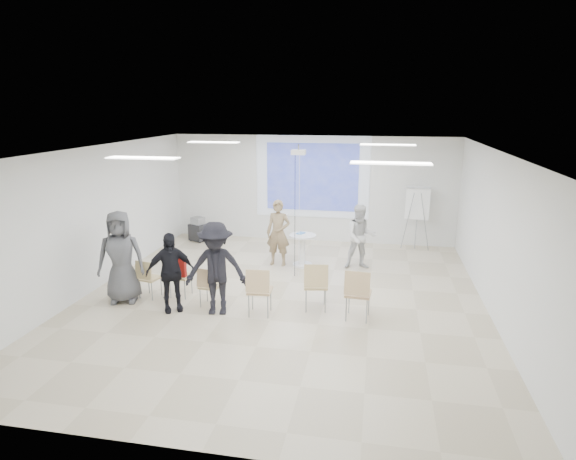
% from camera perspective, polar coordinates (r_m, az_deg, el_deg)
% --- Properties ---
extents(floor, '(8.00, 9.00, 0.10)m').
position_cam_1_polar(floor, '(9.85, -0.87, -8.50)').
color(floor, beige).
rests_on(floor, ground).
extents(ceiling, '(8.00, 9.00, 0.10)m').
position_cam_1_polar(ceiling, '(9.09, -0.95, 9.78)').
color(ceiling, white).
rests_on(ceiling, wall_back).
extents(wall_back, '(8.00, 0.10, 3.00)m').
position_cam_1_polar(wall_back, '(13.74, 2.91, 4.88)').
color(wall_back, silver).
rests_on(wall_back, floor).
extents(wall_left, '(0.10, 9.00, 3.00)m').
position_cam_1_polar(wall_left, '(10.89, -22.28, 1.23)').
color(wall_left, silver).
rests_on(wall_left, floor).
extents(wall_right, '(0.10, 9.00, 3.00)m').
position_cam_1_polar(wall_right, '(9.44, 23.96, -0.88)').
color(wall_right, silver).
rests_on(wall_right, floor).
extents(projection_halo, '(3.20, 0.01, 2.30)m').
position_cam_1_polar(projection_halo, '(13.63, 2.89, 6.29)').
color(projection_halo, silver).
rests_on(projection_halo, wall_back).
extents(projection_image, '(2.60, 0.01, 1.90)m').
position_cam_1_polar(projection_image, '(13.61, 2.88, 6.28)').
color(projection_image, '#3343AF').
rests_on(projection_image, wall_back).
extents(pedestal_table, '(0.84, 0.84, 0.81)m').
position_cam_1_polar(pedestal_table, '(11.67, 1.73, -2.17)').
color(pedestal_table, white).
rests_on(pedestal_table, floor).
extents(player_left, '(0.70, 0.50, 1.83)m').
position_cam_1_polar(player_left, '(11.64, -1.16, 0.17)').
color(player_left, '#917959').
rests_on(player_left, floor).
extents(player_right, '(0.95, 0.81, 1.72)m').
position_cam_1_polar(player_right, '(11.53, 8.64, -0.40)').
color(player_right, silver).
rests_on(player_right, floor).
extents(controller_left, '(0.05, 0.13, 0.04)m').
position_cam_1_polar(controller_left, '(11.78, -0.06, 1.79)').
color(controller_left, white).
rests_on(controller_left, player_left).
extents(controller_right, '(0.06, 0.11, 0.04)m').
position_cam_1_polar(controller_right, '(11.71, 7.87, 1.37)').
color(controller_right, silver).
rests_on(controller_right, player_right).
extents(chair_far_left, '(0.45, 0.47, 0.81)m').
position_cam_1_polar(chair_far_left, '(10.13, -16.34, -5.23)').
color(chair_far_left, tan).
rests_on(chair_far_left, floor).
extents(chair_left_mid, '(0.42, 0.45, 0.85)m').
position_cam_1_polar(chair_left_mid, '(10.01, -12.83, -5.09)').
color(chair_left_mid, tan).
rests_on(chair_left_mid, floor).
extents(chair_left_inner, '(0.41, 0.44, 0.80)m').
position_cam_1_polar(chair_left_inner, '(9.46, -9.39, -6.31)').
color(chair_left_inner, tan).
rests_on(chair_left_inner, floor).
extents(chair_center, '(0.47, 0.50, 0.94)m').
position_cam_1_polar(chair_center, '(8.92, -3.46, -6.85)').
color(chair_center, tan).
rests_on(chair_center, floor).
extents(chair_right_inner, '(0.52, 0.55, 0.96)m').
position_cam_1_polar(chair_right_inner, '(9.14, 3.32, -6.23)').
color(chair_right_inner, tan).
rests_on(chair_right_inner, floor).
extents(chair_right_far, '(0.49, 0.52, 0.98)m').
position_cam_1_polar(chair_right_far, '(8.81, 8.27, -7.12)').
color(chair_right_far, tan).
rests_on(chair_right_far, floor).
extents(red_jacket, '(0.45, 0.13, 0.42)m').
position_cam_1_polar(red_jacket, '(9.82, -13.21, -4.18)').
color(red_jacket, maroon).
rests_on(red_jacket, chair_left_mid).
extents(laptop, '(0.31, 0.24, 0.02)m').
position_cam_1_polar(laptop, '(9.55, -9.16, -6.37)').
color(laptop, black).
rests_on(laptop, chair_left_inner).
extents(audience_left, '(1.19, 1.06, 1.76)m').
position_cam_1_polar(audience_left, '(9.31, -13.83, -4.22)').
color(audience_left, black).
rests_on(audience_left, floor).
extents(audience_mid, '(1.39, 0.90, 2.00)m').
position_cam_1_polar(audience_mid, '(8.97, -8.55, -3.83)').
color(audience_mid, black).
rests_on(audience_mid, floor).
extents(audience_outer, '(1.16, 0.93, 2.06)m').
position_cam_1_polar(audience_outer, '(9.98, -19.25, -2.43)').
color(audience_outer, '#56565B').
rests_on(audience_outer, floor).
extents(flipchart_easel, '(0.74, 0.57, 1.73)m').
position_cam_1_polar(flipchart_easel, '(13.26, 15.10, 3.04)').
color(flipchart_easel, '#94969C').
rests_on(flipchart_easel, floor).
extents(av_cart, '(0.58, 0.53, 0.70)m').
position_cam_1_polar(av_cart, '(14.09, -10.58, -0.00)').
color(av_cart, black).
rests_on(av_cart, floor).
extents(ceiling_projector, '(0.30, 0.25, 3.00)m').
position_cam_1_polar(ceiling_projector, '(10.57, 1.24, 8.48)').
color(ceiling_projector, white).
rests_on(ceiling_projector, ceiling).
extents(fluor_panel_nw, '(1.20, 0.30, 0.02)m').
position_cam_1_polar(fluor_panel_nw, '(11.56, -8.82, 10.24)').
color(fluor_panel_nw, white).
rests_on(fluor_panel_nw, ceiling).
extents(fluor_panel_ne, '(1.20, 0.30, 0.02)m').
position_cam_1_polar(fluor_panel_ne, '(10.91, 11.74, 9.86)').
color(fluor_panel_ne, white).
rests_on(fluor_panel_ne, ceiling).
extents(fluor_panel_sw, '(1.20, 0.30, 0.02)m').
position_cam_1_polar(fluor_panel_sw, '(8.35, -16.82, 8.18)').
color(fluor_panel_sw, white).
rests_on(fluor_panel_sw, ceiling).
extents(fluor_panel_se, '(1.20, 0.30, 0.02)m').
position_cam_1_polar(fluor_panel_se, '(7.43, 12.08, 7.76)').
color(fluor_panel_se, white).
rests_on(fluor_panel_se, ceiling).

